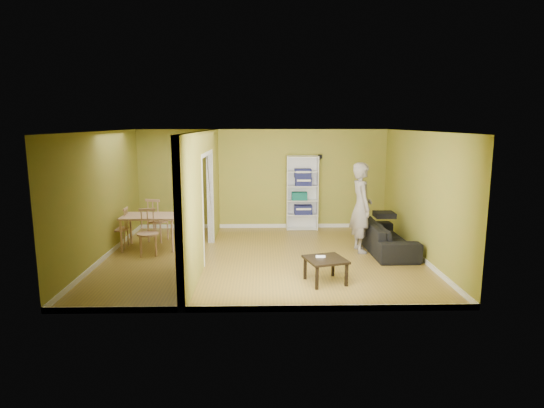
{
  "coord_description": "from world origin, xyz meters",
  "views": [
    {
      "loc": [
        0.01,
        -9.09,
        2.77
      ],
      "look_at": [
        0.2,
        0.2,
        1.1
      ],
      "focal_mm": 30.0,
      "sensor_mm": 36.0,
      "label": 1
    }
  ],
  "objects_px": {
    "chair_near": "(148,233)",
    "chair_far": "(158,220)",
    "bookshelf": "(302,193)",
    "coffee_table": "(325,262)",
    "sofa": "(386,233)",
    "dining_table": "(150,219)",
    "person": "(361,200)",
    "chair_left": "(119,228)"
  },
  "relations": [
    {
      "from": "bookshelf",
      "to": "chair_near",
      "type": "xyz_separation_m",
      "value": [
        -3.45,
        -2.35,
        -0.47
      ]
    },
    {
      "from": "dining_table",
      "to": "chair_far",
      "type": "xyz_separation_m",
      "value": [
        0.02,
        0.61,
        -0.15
      ]
    },
    {
      "from": "dining_table",
      "to": "chair_near",
      "type": "xyz_separation_m",
      "value": [
        0.07,
        -0.55,
        -0.18
      ]
    },
    {
      "from": "chair_near",
      "to": "chair_far",
      "type": "bearing_deg",
      "value": 81.17
    },
    {
      "from": "sofa",
      "to": "coffee_table",
      "type": "relative_size",
      "value": 3.3
    },
    {
      "from": "chair_far",
      "to": "chair_near",
      "type": "bearing_deg",
      "value": 110.61
    },
    {
      "from": "sofa",
      "to": "chair_far",
      "type": "bearing_deg",
      "value": 78.08
    },
    {
      "from": "coffee_table",
      "to": "bookshelf",
      "type": "bearing_deg",
      "value": 90.92
    },
    {
      "from": "coffee_table",
      "to": "chair_left",
      "type": "height_order",
      "value": "chair_left"
    },
    {
      "from": "dining_table",
      "to": "chair_far",
      "type": "relative_size",
      "value": 1.15
    },
    {
      "from": "sofa",
      "to": "chair_left",
      "type": "relative_size",
      "value": 2.36
    },
    {
      "from": "chair_near",
      "to": "chair_far",
      "type": "height_order",
      "value": "chair_far"
    },
    {
      "from": "dining_table",
      "to": "chair_left",
      "type": "distance_m",
      "value": 0.74
    },
    {
      "from": "bookshelf",
      "to": "dining_table",
      "type": "bearing_deg",
      "value": -152.97
    },
    {
      "from": "person",
      "to": "dining_table",
      "type": "xyz_separation_m",
      "value": [
        -4.62,
        0.35,
        -0.47
      ]
    },
    {
      "from": "bookshelf",
      "to": "chair_far",
      "type": "height_order",
      "value": "bookshelf"
    },
    {
      "from": "person",
      "to": "dining_table",
      "type": "bearing_deg",
      "value": 80.66
    },
    {
      "from": "sofa",
      "to": "bookshelf",
      "type": "relative_size",
      "value": 1.12
    },
    {
      "from": "bookshelf",
      "to": "dining_table",
      "type": "distance_m",
      "value": 3.97
    },
    {
      "from": "sofa",
      "to": "dining_table",
      "type": "bearing_deg",
      "value": 84.72
    },
    {
      "from": "coffee_table",
      "to": "chair_near",
      "type": "bearing_deg",
      "value": 153.58
    },
    {
      "from": "coffee_table",
      "to": "chair_far",
      "type": "distance_m",
      "value": 4.61
    },
    {
      "from": "bookshelf",
      "to": "chair_near",
      "type": "bearing_deg",
      "value": -145.73
    },
    {
      "from": "chair_far",
      "to": "person",
      "type": "bearing_deg",
      "value": -173.75
    },
    {
      "from": "bookshelf",
      "to": "coffee_table",
      "type": "bearing_deg",
      "value": -89.08
    },
    {
      "from": "sofa",
      "to": "chair_left",
      "type": "distance_m",
      "value": 5.91
    },
    {
      "from": "sofa",
      "to": "chair_left",
      "type": "height_order",
      "value": "chair_left"
    },
    {
      "from": "chair_near",
      "to": "chair_far",
      "type": "relative_size",
      "value": 0.94
    },
    {
      "from": "bookshelf",
      "to": "chair_left",
      "type": "bearing_deg",
      "value": -157.32
    },
    {
      "from": "person",
      "to": "coffee_table",
      "type": "relative_size",
      "value": 3.48
    },
    {
      "from": "person",
      "to": "bookshelf",
      "type": "bearing_deg",
      "value": 21.91
    },
    {
      "from": "sofa",
      "to": "chair_near",
      "type": "relative_size",
      "value": 2.2
    },
    {
      "from": "coffee_table",
      "to": "chair_far",
      "type": "xyz_separation_m",
      "value": [
        -3.57,
        2.91,
        0.15
      ]
    },
    {
      "from": "bookshelf",
      "to": "coffee_table",
      "type": "height_order",
      "value": "bookshelf"
    },
    {
      "from": "person",
      "to": "chair_near",
      "type": "bearing_deg",
      "value": 87.56
    },
    {
      "from": "chair_near",
      "to": "chair_far",
      "type": "distance_m",
      "value": 1.16
    },
    {
      "from": "sofa",
      "to": "dining_table",
      "type": "distance_m",
      "value": 5.21
    },
    {
      "from": "sofa",
      "to": "chair_far",
      "type": "xyz_separation_m",
      "value": [
        -5.17,
        0.94,
        0.11
      ]
    },
    {
      "from": "bookshelf",
      "to": "dining_table",
      "type": "relative_size",
      "value": 1.61
    },
    {
      "from": "dining_table",
      "to": "chair_left",
      "type": "height_order",
      "value": "chair_left"
    },
    {
      "from": "chair_left",
      "to": "chair_far",
      "type": "distance_m",
      "value": 0.93
    },
    {
      "from": "dining_table",
      "to": "chair_left",
      "type": "xyz_separation_m",
      "value": [
        -0.7,
        0.03,
        -0.21
      ]
    }
  ]
}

